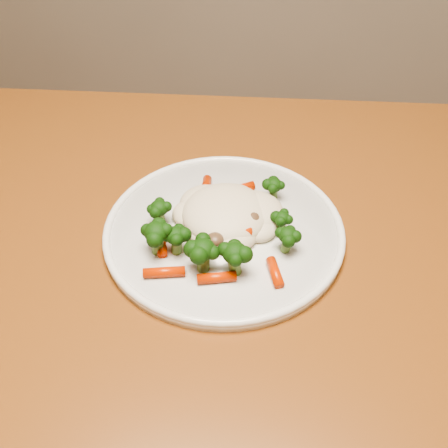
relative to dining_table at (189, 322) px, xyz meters
name	(u,v)px	position (x,y,z in m)	size (l,w,h in m)	color
dining_table	(189,322)	(0.00, 0.00, 0.00)	(1.29, 0.92, 0.75)	brown
plate	(224,232)	(0.04, 0.07, 0.10)	(0.30, 0.30, 0.01)	white
meal	(221,219)	(0.03, 0.06, 0.13)	(0.20, 0.19, 0.05)	beige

